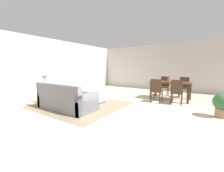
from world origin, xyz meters
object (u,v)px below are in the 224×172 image
(couch, at_px, (66,100))
(dining_chair_near_right, at_px, (177,91))
(dining_chair_far_left, at_px, (165,85))
(vase_centerpiece, at_px, (169,79))
(ottoman_table, at_px, (92,96))
(dining_table, at_px, (171,84))
(dining_chair_far_right, at_px, (184,86))
(potted_plant, at_px, (222,104))
(side_table, at_px, (45,92))
(book_on_ottoman, at_px, (93,90))
(dining_chair_near_left, at_px, (156,89))
(table_lamp, at_px, (45,78))

(couch, height_order, dining_chair_near_right, dining_chair_near_right)
(couch, distance_m, dining_chair_far_left, 4.67)
(dining_chair_near_right, relative_size, vase_centerpiece, 4.00)
(ottoman_table, bearing_deg, dining_table, 40.27)
(dining_table, height_order, dining_chair_far_right, dining_chair_far_right)
(couch, bearing_deg, potted_plant, 23.42)
(dining_chair_near_right, bearing_deg, side_table, -149.60)
(couch, xyz_separation_m, book_on_ottoman, (0.07, 1.26, 0.16))
(side_table, relative_size, dining_chair_near_right, 0.59)
(dining_chair_far_left, bearing_deg, dining_table, -61.54)
(dining_chair_far_left, bearing_deg, dining_chair_far_right, 1.89)
(dining_chair_near_right, relative_size, book_on_ottoman, 3.54)
(vase_centerpiece, distance_m, book_on_ottoman, 3.21)
(ottoman_table, distance_m, potted_plant, 4.18)
(dining_chair_near_left, bearing_deg, dining_chair_near_right, 4.80)
(dining_table, distance_m, dining_chair_near_left, 0.92)
(dining_table, xyz_separation_m, dining_chair_far_right, (0.41, 0.81, -0.14))
(table_lamp, bearing_deg, book_on_ottoman, 39.85)
(dining_table, bearing_deg, dining_chair_far_left, 118.46)
(couch, distance_m, dining_chair_near_left, 3.36)
(ottoman_table, height_order, table_lamp, table_lamp)
(dining_chair_near_left, relative_size, vase_centerpiece, 4.00)
(potted_plant, bearing_deg, book_on_ottoman, -172.31)
(dining_chair_near_right, height_order, potted_plant, dining_chair_near_right)
(potted_plant, bearing_deg, ottoman_table, -172.23)
(dining_table, relative_size, potted_plant, 2.30)
(book_on_ottoman, bearing_deg, potted_plant, 7.69)
(couch, height_order, dining_table, couch)
(dining_chair_near_right, xyz_separation_m, dining_chair_far_right, (0.04, 1.59, 0.00))
(side_table, height_order, dining_chair_near_right, dining_chair_near_right)
(book_on_ottoman, bearing_deg, dining_chair_far_left, 54.61)
(side_table, height_order, potted_plant, potted_plant)
(ottoman_table, bearing_deg, vase_centerpiece, 40.64)
(table_lamp, distance_m, dining_table, 5.06)
(dining_chair_near_right, distance_m, book_on_ottoman, 3.15)
(table_lamp, height_order, vase_centerpiece, table_lamp)
(table_lamp, height_order, dining_chair_far_right, table_lamp)
(dining_chair_far_left, distance_m, potted_plant, 3.12)
(side_table, distance_m, dining_table, 5.06)
(dining_chair_far_right, bearing_deg, vase_centerpiece, -119.70)
(vase_centerpiece, relative_size, potted_plant, 0.34)
(side_table, distance_m, dining_chair_near_right, 4.91)
(ottoman_table, distance_m, side_table, 1.78)
(ottoman_table, bearing_deg, dining_chair_far_left, 54.44)
(couch, distance_m, book_on_ottoman, 1.27)
(dining_chair_far_left, bearing_deg, ottoman_table, -125.56)
(dining_chair_near_right, bearing_deg, dining_chair_near_left, -175.20)
(dining_chair_near_left, xyz_separation_m, book_on_ottoman, (-2.13, -1.27, -0.06))
(side_table, xyz_separation_m, dining_chair_far_left, (3.43, 4.04, 0.09))
(ottoman_table, distance_m, dining_chair_far_left, 3.58)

